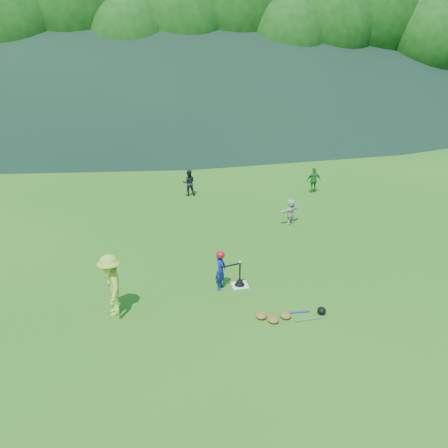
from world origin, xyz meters
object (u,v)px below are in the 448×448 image
Objects in this scene: home_plate at (240,285)px; fielder_b at (189,183)px; fielder_d at (290,212)px; equipment_pile at (286,315)px; batter_child at (221,270)px; fielder_c at (314,180)px; batting_tee at (240,281)px; adult_coach at (111,285)px.

fielder_b is (-0.54, 8.53, 0.59)m from home_plate.
fielder_b reaches higher than fielder_d.
equipment_pile is at bearing 100.88° from fielder_b.
fielder_d is at bearing 132.73° from fielder_b.
batter_child is (-0.56, -0.05, 0.55)m from home_plate.
fielder_c reaches higher than fielder_d.
fielder_b is 5.80m from fielder_c.
batting_tee is at bearing 52.23° from fielder_c.
batter_child is at bearing 93.40° from fielder_b.
fielder_b is at bearing 31.28° from batter_child.
fielder_c is at bearing 177.52° from fielder_b.
fielder_c is at bearing 65.38° from equipment_pile.
equipment_pile is at bearing -65.99° from home_plate.
batter_child reaches higher than equipment_pile.
adult_coach is 1.36× the size of fielder_b.
adult_coach is 3.60m from batting_tee.
batter_child is 1.65× the size of batting_tee.
batting_tee is at bearing -53.04° from batter_child.
batting_tee is (-2.91, -4.30, -0.36)m from fielder_d.
batting_tee is (-5.23, -7.92, -0.46)m from fielder_c.
batter_child reaches higher than batting_tee.
home_plate is 5.22m from fielder_d.
fielder_c is 9.50m from batting_tee.
home_plate is 0.28× the size of adult_coach.
fielder_c is at bearing 56.56° from home_plate.
fielder_d reaches higher than home_plate.
adult_coach is 4.40m from equipment_pile.
fielder_d is 0.55× the size of equipment_pile.
batter_child is at bearing 49.69° from fielder_c.
fielder_b is (2.90, 9.33, -0.21)m from adult_coach.
fielder_d is (-2.32, -3.62, -0.10)m from fielder_c.
home_plate is 0.12m from batting_tee.
home_plate is 0.38× the size of fielder_c.
adult_coach is at bearing -166.88° from home_plate.
fielder_c is 1.20× the size of fielder_d.
adult_coach reaches higher than equipment_pile.
batting_tee is at bearing 114.01° from equipment_pile.
batting_tee is (0.56, 0.05, -0.43)m from batter_child.
fielder_d is 5.21m from batting_tee.
fielder_d is (2.91, 4.30, 0.48)m from home_plate.
fielder_b reaches higher than home_plate.
adult_coach is at bearing -166.88° from batting_tee.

